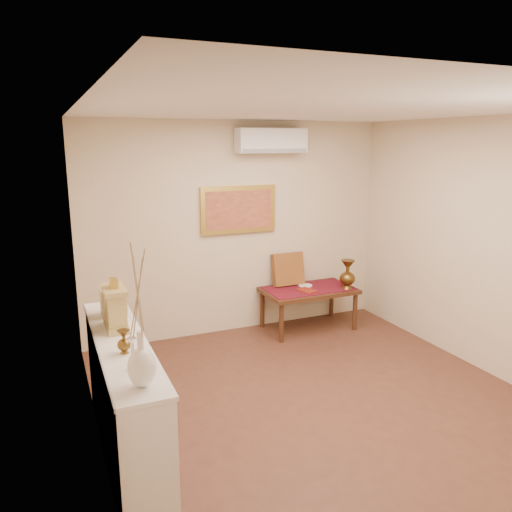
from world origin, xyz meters
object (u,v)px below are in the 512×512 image
display_ledge (124,399)px  low_table (309,293)px  mantel_clock (115,307)px  wooden_chest (110,302)px  brass_urn_tall (348,271)px  white_vase (139,316)px

display_ledge → low_table: display_ledge is taller
display_ledge → mantel_clock: (0.01, 0.26, 0.66)m
display_ledge → mantel_clock: 0.71m
display_ledge → wooden_chest: bearing=88.9°
mantel_clock → low_table: mantel_clock is taller
mantel_clock → low_table: 3.19m
display_ledge → brass_urn_tall: bearing=28.1°
low_table → white_vase: bearing=-134.8°
mantel_clock → white_vase: bearing=-89.7°
white_vase → wooden_chest: (-0.00, 1.40, -0.33)m
white_vase → mantel_clock: (-0.01, 1.07, -0.28)m
brass_urn_tall → display_ledge: brass_urn_tall is taller
white_vase → wooden_chest: bearing=90.2°
brass_urn_tall → low_table: bearing=155.9°
low_table → mantel_clock: bearing=-148.8°
white_vase → brass_urn_tall: (3.12, 2.48, -0.64)m
low_table → wooden_chest: bearing=-154.3°
mantel_clock → wooden_chest: size_ratio=1.68×
mantel_clock → display_ledge: bearing=-92.0°
white_vase → low_table: size_ratio=0.75×
brass_urn_tall → mantel_clock: (-3.12, -1.41, 0.36)m
wooden_chest → white_vase: bearing=-89.8°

